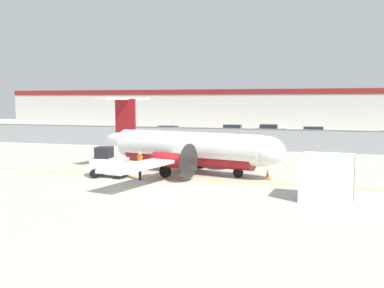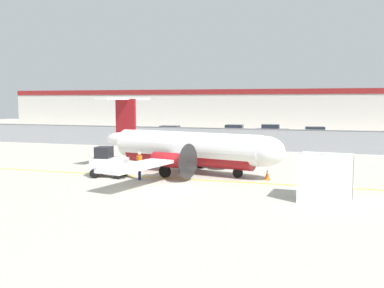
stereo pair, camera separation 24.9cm
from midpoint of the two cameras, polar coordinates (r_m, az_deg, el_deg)
ground_plane at (r=26.12m, az=-2.21°, el=-4.60°), size 140.00×140.00×0.01m
perimeter_fence at (r=41.28m, az=5.19°, el=0.78°), size 98.00×0.10×2.10m
parking_lot_strip at (r=52.63m, az=7.80°, el=0.68°), size 98.00×17.00×0.12m
background_building at (r=70.75m, az=10.31°, el=4.54°), size 91.00×8.10×6.50m
commuter_airplane at (r=27.82m, az=0.06°, el=-0.63°), size 13.35×15.95×4.92m
baggage_tug at (r=27.00m, az=-10.79°, el=-2.53°), size 2.43×1.59×1.88m
ground_crew_worker at (r=25.70m, az=-6.75°, el=-2.67°), size 0.44×0.54×1.70m
cargo_container at (r=21.19m, az=17.71°, el=-4.32°), size 2.56×2.19×2.20m
traffic_cone_near_left at (r=31.85m, az=-8.36°, el=-2.21°), size 0.36×0.36×0.64m
traffic_cone_near_right at (r=26.02m, az=10.26°, el=-4.04°), size 0.36×0.36×0.64m
parked_car_0 at (r=51.06m, az=-8.35°, el=1.46°), size 4.38×2.40×1.58m
parked_car_1 at (r=51.98m, az=-2.72°, el=1.59°), size 4.29×2.19×1.58m
parked_car_2 at (r=54.23m, az=5.90°, el=1.74°), size 4.28×2.16×1.58m
parked_car_3 at (r=55.68m, az=10.68°, el=1.77°), size 4.25×2.10×1.58m
parked_car_4 at (r=52.01m, az=16.30°, el=1.36°), size 4.34×2.30×1.58m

